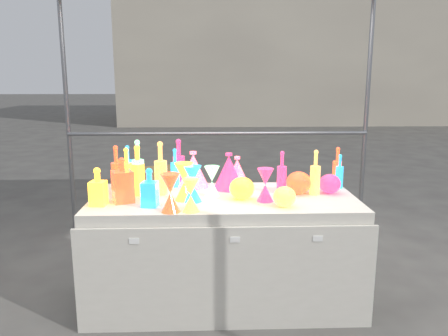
{
  "coord_description": "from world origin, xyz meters",
  "views": [
    {
      "loc": [
        -0.1,
        -2.89,
        1.55
      ],
      "look_at": [
        0.0,
        0.0,
        0.95
      ],
      "focal_mm": 35.0,
      "sensor_mm": 36.0,
      "label": 1
    }
  ],
  "objects_px": {
    "lampshade_0": "(237,172)",
    "globe_0": "(242,190)",
    "cardboard_box_closed": "(161,183)",
    "decanter_0": "(98,187)",
    "bottle_0": "(127,168)",
    "hourglass_0": "(170,193)",
    "display_table": "(224,249)"
  },
  "relations": [
    {
      "from": "lampshade_0",
      "to": "globe_0",
      "type": "bearing_deg",
      "value": -75.75
    },
    {
      "from": "cardboard_box_closed",
      "to": "globe_0",
      "type": "relative_size",
      "value": 3.28
    },
    {
      "from": "cardboard_box_closed",
      "to": "decanter_0",
      "type": "height_order",
      "value": "decanter_0"
    },
    {
      "from": "bottle_0",
      "to": "hourglass_0",
      "type": "height_order",
      "value": "bottle_0"
    },
    {
      "from": "display_table",
      "to": "lampshade_0",
      "type": "xyz_separation_m",
      "value": [
        0.11,
        0.29,
        0.49
      ]
    },
    {
      "from": "display_table",
      "to": "cardboard_box_closed",
      "type": "height_order",
      "value": "display_table"
    },
    {
      "from": "cardboard_box_closed",
      "to": "bottle_0",
      "type": "distance_m",
      "value": 2.52
    },
    {
      "from": "display_table",
      "to": "globe_0",
      "type": "bearing_deg",
      "value": -28.17
    },
    {
      "from": "display_table",
      "to": "cardboard_box_closed",
      "type": "bearing_deg",
      "value": 105.18
    },
    {
      "from": "decanter_0",
      "to": "bottle_0",
      "type": "bearing_deg",
      "value": 82.22
    },
    {
      "from": "bottle_0",
      "to": "hourglass_0",
      "type": "distance_m",
      "value": 0.69
    },
    {
      "from": "decanter_0",
      "to": "lampshade_0",
      "type": "relative_size",
      "value": 1.08
    },
    {
      "from": "hourglass_0",
      "to": "lampshade_0",
      "type": "distance_m",
      "value": 0.76
    },
    {
      "from": "bottle_0",
      "to": "decanter_0",
      "type": "xyz_separation_m",
      "value": [
        -0.11,
        -0.42,
        -0.03
      ]
    },
    {
      "from": "cardboard_box_closed",
      "to": "decanter_0",
      "type": "distance_m",
      "value": 2.93
    },
    {
      "from": "bottle_0",
      "to": "hourglass_0",
      "type": "bearing_deg",
      "value": -57.79
    },
    {
      "from": "hourglass_0",
      "to": "cardboard_box_closed",
      "type": "bearing_deg",
      "value": 97.41
    },
    {
      "from": "hourglass_0",
      "to": "globe_0",
      "type": "distance_m",
      "value": 0.53
    },
    {
      "from": "lampshade_0",
      "to": "bottle_0",
      "type": "bearing_deg",
      "value": -164.84
    },
    {
      "from": "cardboard_box_closed",
      "to": "bottle_0",
      "type": "relative_size",
      "value": 1.81
    },
    {
      "from": "display_table",
      "to": "lampshade_0",
      "type": "height_order",
      "value": "lampshade_0"
    },
    {
      "from": "cardboard_box_closed",
      "to": "globe_0",
      "type": "distance_m",
      "value": 2.93
    },
    {
      "from": "globe_0",
      "to": "lampshade_0",
      "type": "distance_m",
      "value": 0.36
    },
    {
      "from": "decanter_0",
      "to": "display_table",
      "type": "bearing_deg",
      "value": 18.21
    },
    {
      "from": "cardboard_box_closed",
      "to": "bottle_0",
      "type": "bearing_deg",
      "value": -110.68
    },
    {
      "from": "bottle_0",
      "to": "lampshade_0",
      "type": "distance_m",
      "value": 0.81
    },
    {
      "from": "globe_0",
      "to": "hourglass_0",
      "type": "bearing_deg",
      "value": -149.94
    },
    {
      "from": "cardboard_box_closed",
      "to": "decanter_0",
      "type": "bearing_deg",
      "value": -112.91
    },
    {
      "from": "display_table",
      "to": "globe_0",
      "type": "xyz_separation_m",
      "value": [
        0.12,
        -0.06,
        0.44
      ]
    },
    {
      "from": "bottle_0",
      "to": "lampshade_0",
      "type": "xyz_separation_m",
      "value": [
        0.81,
        0.04,
        -0.04
      ]
    },
    {
      "from": "bottle_0",
      "to": "display_table",
      "type": "bearing_deg",
      "value": -19.9
    },
    {
      "from": "decanter_0",
      "to": "globe_0",
      "type": "relative_size",
      "value": 1.47
    }
  ]
}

